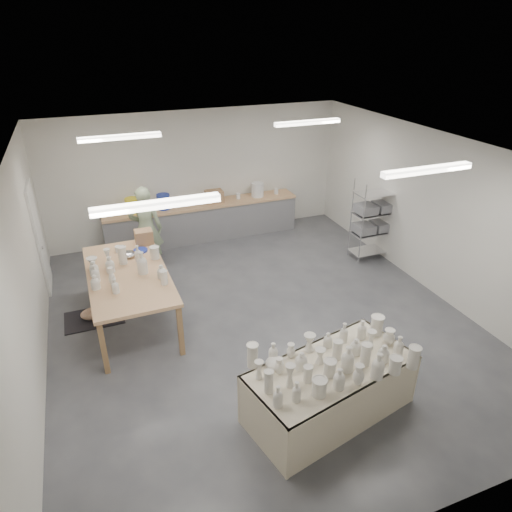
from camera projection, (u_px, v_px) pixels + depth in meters
name	position (u px, v px, depth m)	size (l,w,h in m)	color
room	(252.00, 210.00, 7.18)	(8.00, 8.02, 3.00)	#424449
back_counter	(203.00, 220.00, 10.91)	(4.60, 0.60, 1.24)	tan
wire_shelf	(373.00, 219.00, 9.86)	(0.88, 0.48, 1.80)	silver
drying_table	(331.00, 387.00, 5.98)	(2.39, 1.53, 1.13)	olive
work_table	(128.00, 270.00, 7.71)	(1.32, 2.59, 1.34)	tan
rug	(94.00, 318.00, 8.10)	(1.00, 0.70, 0.02)	black
cat	(95.00, 313.00, 8.05)	(0.49, 0.38, 0.19)	white
potter	(146.00, 229.00, 9.38)	(0.66, 0.44, 1.82)	gray
red_stool	(147.00, 249.00, 9.88)	(0.50, 0.50, 0.36)	red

